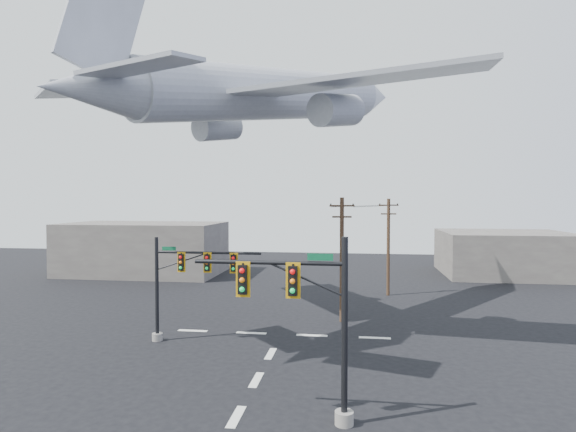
# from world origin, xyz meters

# --- Properties ---
(ground) EXTENTS (120.00, 120.00, 0.00)m
(ground) POSITION_xyz_m (0.00, 0.00, 0.00)
(ground) COLOR black
(ground) RESTS_ON ground
(lane_markings) EXTENTS (14.00, 21.20, 0.01)m
(lane_markings) POSITION_xyz_m (0.00, 5.33, 0.01)
(lane_markings) COLOR silver
(lane_markings) RESTS_ON ground
(signal_mast_near) EXTENTS (6.34, 0.81, 7.35)m
(signal_mast_near) POSITION_xyz_m (3.07, -0.13, 3.91)
(signal_mast_near) COLOR gray
(signal_mast_near) RESTS_ON ground
(signal_mast_far) EXTENTS (6.91, 0.71, 6.46)m
(signal_mast_far) POSITION_xyz_m (-5.75, 9.50, 3.68)
(signal_mast_far) COLOR gray
(signal_mast_far) RESTS_ON ground
(utility_pole_a) EXTENTS (1.79, 0.30, 8.93)m
(utility_pole_a) POSITION_xyz_m (3.79, 15.83, 4.67)
(utility_pole_a) COLOR #472E1E
(utility_pole_a) RESTS_ON ground
(utility_pole_b) EXTENTS (1.79, 0.30, 8.85)m
(utility_pole_b) POSITION_xyz_m (7.75, 25.96, 4.63)
(utility_pole_b) COLOR #472E1E
(utility_pole_b) RESTS_ON ground
(power_lines) EXTENTS (5.57, 10.14, 0.03)m
(power_lines) POSITION_xyz_m (5.77, 20.89, 8.25)
(power_lines) COLOR black
(airliner) EXTENTS (26.77, 29.43, 8.55)m
(airliner) POSITION_xyz_m (-0.99, 14.66, 16.05)
(airliner) COLOR #A1A4AC
(building_left) EXTENTS (18.00, 10.00, 6.00)m
(building_left) POSITION_xyz_m (-20.00, 35.00, 3.00)
(building_left) COLOR #6A655D
(building_left) RESTS_ON ground
(building_right) EXTENTS (14.00, 12.00, 5.00)m
(building_right) POSITION_xyz_m (22.00, 40.00, 2.50)
(building_right) COLOR #6A655D
(building_right) RESTS_ON ground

